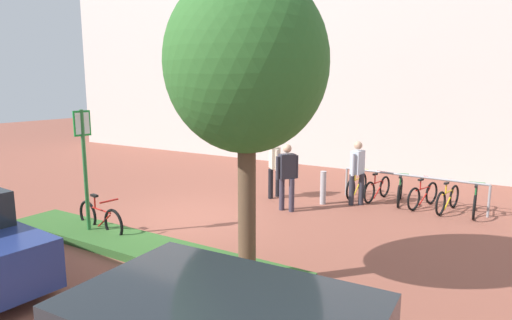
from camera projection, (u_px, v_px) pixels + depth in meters
The scene contains 11 objects.
ground_plane at pixel (191, 218), 10.58m from camera, with size 60.00×60.00×0.00m, color brown.
building_facade at pixel (332, 36), 16.82m from camera, with size 28.00×1.20×10.00m, color silver.
planter_strip at pixel (140, 247), 8.52m from camera, with size 7.00×1.10×0.16m, color #336028.
tree_sidewalk at pixel (246, 65), 6.45m from camera, with size 2.44×2.44×4.86m.
parking_sign_post at pixel (84, 156), 9.02m from camera, with size 0.09×0.36×2.69m.
bike_at_sign at pixel (100, 219), 9.41m from camera, with size 1.67×0.42×0.86m.
bike_rack_cluster at pixel (411, 193), 11.67m from camera, with size 3.75×1.77×0.83m.
bollard_steel at pixel (323, 188), 11.77m from camera, with size 0.16×0.16×0.90m, color #ADADB2.
person_shirt_white at pixel (357, 169), 11.60m from camera, with size 0.36×0.61×1.72m.
person_shirt_blue at pixel (274, 164), 12.36m from camera, with size 0.45×0.46×1.72m.
person_suited_dark at pixel (287, 173), 11.05m from camera, with size 0.44×0.49×1.72m.
Camera 1 is at (6.69, -7.83, 3.21)m, focal length 30.77 mm.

